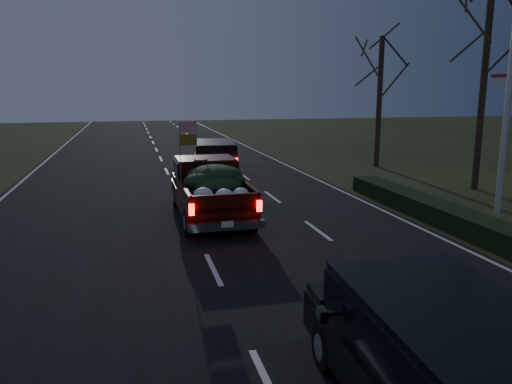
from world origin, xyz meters
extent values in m
plane|color=black|center=(0.00, 0.00, 0.00)|extent=(120.00, 120.00, 0.00)
cube|color=black|center=(0.00, 0.00, 0.01)|extent=(14.00, 120.00, 0.02)
cube|color=black|center=(7.80, 3.00, 0.30)|extent=(1.00, 10.00, 0.60)
cylinder|color=silver|center=(9.50, 2.00, 4.50)|extent=(0.20, 0.20, 9.00)
cylinder|color=black|center=(12.50, 7.00, 4.25)|extent=(0.28, 0.28, 8.50)
cylinder|color=black|center=(11.50, 14.00, 3.50)|extent=(0.28, 0.28, 7.00)
cube|color=#330C06|center=(0.71, 4.92, 0.63)|extent=(2.12, 5.27, 0.58)
cube|color=#330C06|center=(0.71, 5.86, 1.42)|extent=(1.95, 1.69, 0.95)
cube|color=black|center=(0.71, 5.86, 1.53)|extent=(2.06, 1.58, 0.58)
cube|color=#330C06|center=(0.71, 3.55, 0.95)|extent=(1.95, 2.95, 0.06)
ellipsoid|color=black|center=(0.76, 4.07, 1.42)|extent=(1.69, 1.90, 0.63)
cylinder|color=gray|center=(-0.24, 4.92, 2.16)|extent=(0.03, 0.03, 2.11)
cube|color=red|center=(0.05, 4.92, 3.03)|extent=(0.55, 0.02, 0.36)
cube|color=gold|center=(0.05, 4.92, 2.61)|extent=(0.55, 0.02, 0.36)
cube|color=black|center=(2.34, 13.60, 0.61)|extent=(2.53, 4.94, 0.59)
cube|color=black|center=(2.31, 13.35, 1.28)|extent=(2.26, 3.65, 0.79)
cube|color=black|center=(2.31, 13.35, 1.36)|extent=(2.35, 3.56, 0.47)
cube|color=black|center=(1.76, -6.58, 1.33)|extent=(2.15, 3.70, 0.82)
cube|color=black|center=(1.76, -6.58, 1.42)|extent=(2.25, 3.61, 0.49)
cube|color=black|center=(0.64, -5.27, 1.21)|extent=(0.12, 0.23, 0.16)
camera|label=1|loc=(-1.75, -11.11, 4.17)|focal=35.00mm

